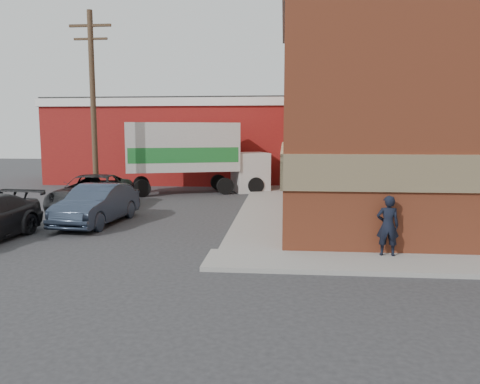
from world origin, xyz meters
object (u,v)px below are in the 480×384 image
(box_truck, at_px, (196,153))
(warehouse, at_px, (177,140))
(man, at_px, (388,226))
(sedan, at_px, (97,204))
(brick_building, at_px, (443,103))
(suv_a, at_px, (92,193))
(utility_pole, at_px, (93,103))

(box_truck, bearing_deg, warehouse, 92.22)
(man, height_order, sedan, man)
(brick_building, xyz_separation_m, man, (-4.21, -9.25, -3.75))
(brick_building, height_order, suv_a, brick_building)
(warehouse, relative_size, man, 10.09)
(warehouse, xyz_separation_m, utility_pole, (-1.50, -11.00, 1.93))
(sedan, bearing_deg, suv_a, 120.58)
(suv_a, relative_size, box_truck, 0.68)
(warehouse, bearing_deg, utility_pole, -97.77)
(utility_pole, bearing_deg, brick_building, -0.02)
(warehouse, distance_m, box_truck, 7.49)
(man, distance_m, suv_a, 12.93)
(man, xyz_separation_m, box_truck, (-7.65, 13.26, 1.32))
(suv_a, bearing_deg, sedan, -69.84)
(utility_pole, bearing_deg, suv_a, -71.53)
(warehouse, height_order, suv_a, warehouse)
(warehouse, bearing_deg, box_truck, -69.35)
(utility_pole, height_order, sedan, utility_pole)
(sedan, xyz_separation_m, box_truck, (1.98, 9.22, 1.52))
(warehouse, distance_m, sedan, 16.35)
(warehouse, relative_size, sedan, 3.66)
(box_truck, bearing_deg, brick_building, -37.14)
(sedan, bearing_deg, box_truck, 82.68)
(utility_pole, bearing_deg, sedan, -67.50)
(warehouse, distance_m, man, 22.79)
(utility_pole, xyz_separation_m, man, (11.78, -9.25, -3.82))
(brick_building, distance_m, utility_pole, 16.00)
(suv_a, bearing_deg, brick_building, 3.38)
(man, height_order, suv_a, man)
(brick_building, bearing_deg, utility_pole, 179.98)
(warehouse, xyz_separation_m, suv_a, (-0.69, -13.42, -2.03))
(brick_building, xyz_separation_m, utility_pole, (-16.00, 0.00, 0.06))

